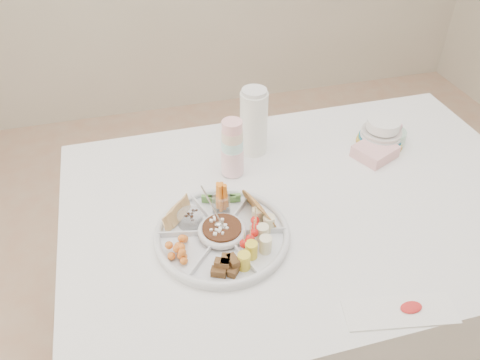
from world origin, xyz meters
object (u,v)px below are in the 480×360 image
object	(u,v)px
dining_table	(299,277)
party_tray	(222,233)
thermos	(254,121)
plate_stack	(382,132)

from	to	relation	value
dining_table	party_tray	xyz separation A→B (m)	(-0.30, -0.09, 0.40)
dining_table	party_tray	distance (m)	0.51
dining_table	thermos	xyz separation A→B (m)	(-0.09, 0.30, 0.50)
thermos	plate_stack	xyz separation A→B (m)	(0.46, -0.08, -0.07)
party_tray	plate_stack	distance (m)	0.74
thermos	plate_stack	size ratio (longest dim) A/B	1.48
party_tray	plate_stack	size ratio (longest dim) A/B	2.28
thermos	plate_stack	distance (m)	0.47
dining_table	thermos	bearing A→B (deg)	107.24
party_tray	thermos	bearing A→B (deg)	62.08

